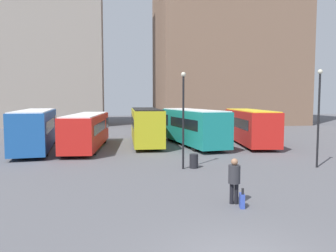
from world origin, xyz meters
TOP-DOWN VIEW (x-y plane):
  - building_block_left at (-16.60, 48.31)m, footprint 23.94×10.22m
  - bus_0 at (-9.42, 20.89)m, footprint 3.57×11.48m
  - bus_1 at (-5.29, 20.88)m, footprint 3.43×11.11m
  - bus_2 at (-0.12, 22.76)m, footprint 2.86×10.45m
  - bus_3 at (3.95, 21.40)m, footprint 3.91×11.12m
  - bus_4 at (9.43, 21.28)m, footprint 4.08×10.81m
  - traveler at (1.53, 4.60)m, footprint 0.57×0.57m
  - suitcase at (1.66, 4.10)m, footprint 0.27×0.43m
  - lamp_post_0 at (9.08, 10.44)m, footprint 0.28×0.28m
  - lamp_post_1 at (0.95, 11.39)m, footprint 0.28×0.28m
  - trash_bin at (1.63, 11.51)m, footprint 0.52×0.52m

SIDE VIEW (x-z plane):
  - suitcase at x=1.66m, z-range -0.12..0.68m
  - trash_bin at x=1.63m, z-range 0.00..0.85m
  - traveler at x=1.53m, z-range 0.17..1.99m
  - bus_1 at x=-5.29m, z-range 0.13..3.07m
  - bus_4 at x=9.43m, z-range 0.14..3.32m
  - bus_3 at x=3.95m, z-range 0.14..3.40m
  - bus_0 at x=-9.42m, z-range 0.14..3.43m
  - bus_2 at x=-0.12m, z-range 0.14..3.46m
  - lamp_post_1 at x=0.95m, z-range 0.50..6.24m
  - lamp_post_0 at x=9.08m, z-range 0.51..6.44m
  - building_block_left at x=-16.60m, z-range 0.00..36.75m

